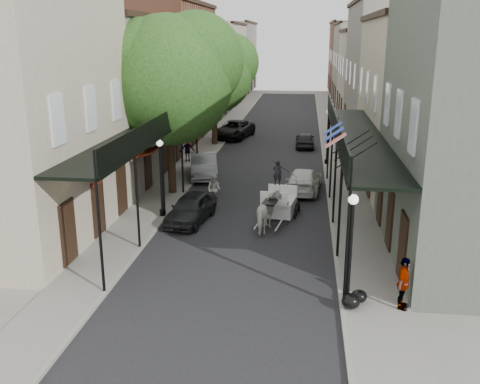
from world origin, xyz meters
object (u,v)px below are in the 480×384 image
(pedestrian_sidewalk_left, at_px, (187,149))
(car_left_mid, at_px, (204,165))
(horse, at_px, (269,213))
(car_left_near, at_px, (191,208))
(tree_near, at_px, (177,75))
(pedestrian_walking, at_px, (214,190))
(car_left_far, at_px, (234,129))
(carriage, at_px, (281,191))
(pedestrian_sidewalk_right, at_px, (403,283))
(lamppost_right_far, at_px, (328,136))
(car_right_far, at_px, (305,140))
(car_right_near, at_px, (304,180))
(lamppost_left, at_px, (161,177))
(tree_far, at_px, (219,71))
(lamppost_right_near, at_px, (350,249))

(pedestrian_sidewalk_left, relative_size, car_left_mid, 0.38)
(horse, relative_size, car_left_near, 0.52)
(tree_near, bearing_deg, pedestrian_walking, -38.13)
(car_left_near, distance_m, car_left_far, 21.71)
(carriage, bearing_deg, pedestrian_sidewalk_right, -57.27)
(lamppost_right_far, distance_m, car_left_mid, 8.78)
(tree_near, height_order, car_left_near, tree_near)
(car_right_far, bearing_deg, pedestrian_sidewalk_left, 37.51)
(lamppost_right_far, xyz_separation_m, car_left_near, (-6.72, -12.36, -1.38))
(car_right_near, bearing_deg, carriage, 79.60)
(carriage, distance_m, pedestrian_walking, 3.64)
(tree_near, bearing_deg, lamppost_left, -88.66)
(tree_far, xyz_separation_m, lamppost_left, (0.15, -18.18, -3.79))
(carriage, height_order, car_left_far, carriage)
(horse, height_order, car_left_near, horse)
(tree_near, distance_m, horse, 9.39)
(tree_far, xyz_separation_m, car_right_near, (6.85, -12.73, -5.19))
(horse, bearing_deg, car_right_near, -94.35)
(pedestrian_walking, relative_size, pedestrian_sidewalk_left, 0.92)
(lamppost_right_far, relative_size, car_left_far, 0.69)
(tree_near, height_order, pedestrian_walking, tree_near)
(pedestrian_walking, distance_m, car_left_near, 2.89)
(tree_far, distance_m, car_left_near, 19.31)
(tree_near, relative_size, horse, 4.72)
(tree_far, distance_m, carriage, 18.25)
(lamppost_right_far, height_order, car_right_far, lamppost_right_far)
(car_right_near, bearing_deg, car_right_far, -84.81)
(horse, xyz_separation_m, car_left_mid, (-4.71, 9.15, -0.12))
(pedestrian_walking, xyz_separation_m, car_left_far, (-1.47, 18.88, -0.05))
(car_left_far, bearing_deg, car_right_near, -57.83)
(car_left_far, bearing_deg, car_left_near, -76.52)
(lamppost_left, distance_m, car_left_near, 2.06)
(lamppost_right_far, xyz_separation_m, pedestrian_sidewalk_right, (1.70, -20.00, -1.07))
(tree_near, bearing_deg, tree_far, 90.19)
(car_left_mid, relative_size, car_left_far, 0.84)
(tree_near, distance_m, carriage, 8.27)
(pedestrian_sidewalk_right, bearing_deg, horse, 57.21)
(car_left_near, xyz_separation_m, car_left_mid, (-0.98, 8.36, 0.07))
(car_left_near, bearing_deg, car_right_near, 56.65)
(lamppost_right_near, relative_size, lamppost_left, 1.00)
(carriage, bearing_deg, pedestrian_sidewalk_left, 132.80)
(lamppost_right_far, height_order, car_right_near, lamppost_right_far)
(car_left_near, relative_size, car_left_far, 0.73)
(lamppost_left, relative_size, car_left_near, 0.95)
(pedestrian_sidewalk_right, xyz_separation_m, car_left_far, (-9.27, 29.33, -0.24))
(lamppost_left, distance_m, car_left_mid, 8.12)
(car_left_near, bearing_deg, car_right_far, 82.68)
(lamppost_left, distance_m, pedestrian_walking, 3.46)
(car_left_near, xyz_separation_m, car_left_far, (-0.85, 21.69, 0.08))
(lamppost_left, height_order, pedestrian_sidewalk_left, lamppost_left)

